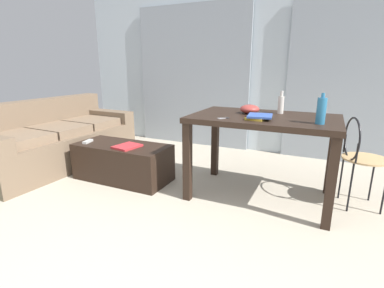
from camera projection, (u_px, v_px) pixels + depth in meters
name	position (u px, v px, depth m)	size (l,w,h in m)	color
ground_plane	(213.00, 214.00, 2.48)	(8.29, 8.29, 0.00)	#B2A893
wall_back	(270.00, 63.00, 4.01)	(6.06, 0.10, 2.53)	silver
curtains	(268.00, 79.00, 3.99)	(4.14, 0.03, 2.11)	#99A3AD
couch	(55.00, 141.00, 3.68)	(0.95, 2.01, 0.81)	brown
coffee_table	(123.00, 162.00, 3.20)	(1.05, 0.48, 0.40)	black
craft_table	(263.00, 128.00, 2.65)	(1.31, 0.82, 0.79)	black
wire_chair	(359.00, 152.00, 2.51)	(0.38, 0.41, 0.81)	tan
bottle_near	(281.00, 104.00, 2.74)	(0.06, 0.06, 0.21)	beige
bottle_far	(321.00, 111.00, 2.24)	(0.07, 0.07, 0.24)	teal
bowl	(250.00, 109.00, 2.75)	(0.18, 0.18, 0.09)	#9E3833
book_stack	(259.00, 117.00, 2.48)	(0.23, 0.27, 0.04)	gold
scissors	(225.00, 118.00, 2.51)	(0.10, 0.10, 0.00)	#9EA0A5
tv_remote_primary	(88.00, 141.00, 3.23)	(0.05, 0.14, 0.03)	#B7B7B2
magazine	(127.00, 146.00, 3.04)	(0.22, 0.26, 0.02)	red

